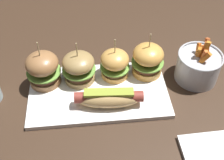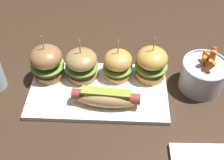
{
  "view_description": "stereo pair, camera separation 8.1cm",
  "coord_description": "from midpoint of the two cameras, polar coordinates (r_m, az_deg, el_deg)",
  "views": [
    {
      "loc": [
        -0.02,
        -0.56,
        0.64
      ],
      "look_at": [
        0.04,
        0.0,
        0.05
      ],
      "focal_mm": 47.01,
      "sensor_mm": 36.0,
      "label": 1
    },
    {
      "loc": [
        0.06,
        -0.57,
        0.64
      ],
      "look_at": [
        0.04,
        0.0,
        0.05
      ],
      "focal_mm": 47.01,
      "sensor_mm": 36.0,
      "label": 2
    }
  ],
  "objects": [
    {
      "name": "platter_main",
      "position": [
        0.85,
        0.07,
        -2.27
      ],
      "size": [
        0.4,
        0.22,
        0.01
      ],
      "primitive_type": "cube",
      "color": "white",
      "rests_on": "ground"
    },
    {
      "name": "slider_center_right",
      "position": [
        0.85,
        3.86,
        2.97
      ],
      "size": [
        0.09,
        0.09,
        0.13
      ],
      "color": "gold",
      "rests_on": "platter_main"
    },
    {
      "name": "slider_far_right",
      "position": [
        0.86,
        10.38,
        3.08
      ],
      "size": [
        0.1,
        0.1,
        0.14
      ],
      "color": "gold",
      "rests_on": "platter_main"
    },
    {
      "name": "slider_far_left",
      "position": [
        0.86,
        -9.93,
        3.31
      ],
      "size": [
        0.1,
        0.1,
        0.15
      ],
      "color": "#97673D",
      "rests_on": "platter_main"
    },
    {
      "name": "slider_center_left",
      "position": [
        0.85,
        -3.22,
        2.93
      ],
      "size": [
        0.1,
        0.1,
        0.13
      ],
      "color": "#9B7C48",
      "rests_on": "platter_main"
    },
    {
      "name": "fries_bucket",
      "position": [
        0.89,
        19.83,
        0.84
      ],
      "size": [
        0.13,
        0.13,
        0.14
      ],
      "color": "#B7BABF",
      "rests_on": "ground"
    },
    {
      "name": "hot_dog",
      "position": [
        0.79,
        1.78,
        -3.57
      ],
      "size": [
        0.19,
        0.07,
        0.05
      ],
      "color": "tan",
      "rests_on": "platter_main"
    },
    {
      "name": "ground_plane",
      "position": [
        0.85,
        0.07,
        -2.58
      ],
      "size": [
        3.0,
        3.0,
        0.0
      ],
      "primitive_type": "plane",
      "color": "#382619"
    }
  ]
}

